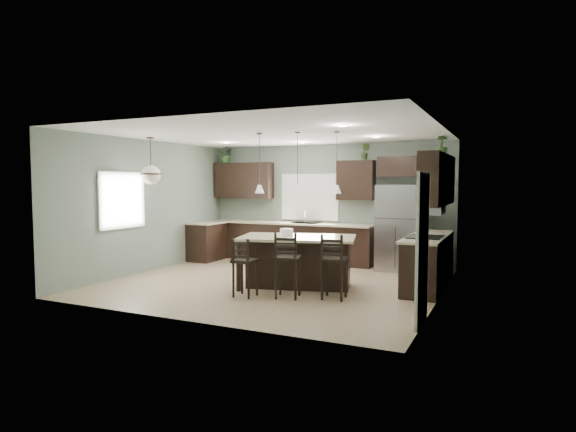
# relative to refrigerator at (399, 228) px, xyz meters

# --- Properties ---
(ground) EXTENTS (6.00, 6.00, 0.00)m
(ground) POSITION_rel_refrigerator_xyz_m (-1.86, -2.29, -0.93)
(ground) COLOR #9E8466
(ground) RESTS_ON ground
(pantry_door) EXTENTS (0.04, 0.82, 2.04)m
(pantry_door) POSITION_rel_refrigerator_xyz_m (1.11, -3.84, 0.09)
(pantry_door) COLOR white
(pantry_door) RESTS_ON ground
(window_back) EXTENTS (1.35, 0.02, 1.00)m
(window_back) POSITION_rel_refrigerator_xyz_m (-2.26, 0.44, 0.62)
(window_back) COLOR white
(window_back) RESTS_ON room_shell
(window_left) EXTENTS (0.02, 1.10, 1.00)m
(window_left) POSITION_rel_refrigerator_xyz_m (-4.85, -3.09, 0.62)
(window_left) COLOR white
(window_left) RESTS_ON room_shell
(left_return_cabs) EXTENTS (0.60, 0.90, 0.90)m
(left_return_cabs) POSITION_rel_refrigerator_xyz_m (-4.56, -0.59, -0.48)
(left_return_cabs) COLOR black
(left_return_cabs) RESTS_ON ground
(left_return_countertop) EXTENTS (0.66, 0.96, 0.04)m
(left_return_countertop) POSITION_rel_refrigerator_xyz_m (-4.54, -0.59, -0.01)
(left_return_countertop) COLOR #C3BA93
(left_return_countertop) RESTS_ON left_return_cabs
(back_lower_cabs) EXTENTS (4.20, 0.60, 0.90)m
(back_lower_cabs) POSITION_rel_refrigerator_xyz_m (-2.71, 0.16, -0.48)
(back_lower_cabs) COLOR black
(back_lower_cabs) RESTS_ON ground
(back_countertop) EXTENTS (4.20, 0.66, 0.04)m
(back_countertop) POSITION_rel_refrigerator_xyz_m (-2.71, 0.14, -0.01)
(back_countertop) COLOR #C3BA93
(back_countertop) RESTS_ON back_lower_cabs
(sink_inset) EXTENTS (0.70, 0.45, 0.01)m
(sink_inset) POSITION_rel_refrigerator_xyz_m (-2.26, 0.14, 0.01)
(sink_inset) COLOR gray
(sink_inset) RESTS_ON back_countertop
(faucet) EXTENTS (0.02, 0.02, 0.28)m
(faucet) POSITION_rel_refrigerator_xyz_m (-2.26, 0.11, 0.16)
(faucet) COLOR silver
(faucet) RESTS_ON back_countertop
(back_upper_left) EXTENTS (1.55, 0.34, 0.90)m
(back_upper_left) POSITION_rel_refrigerator_xyz_m (-4.01, 0.29, 1.02)
(back_upper_left) COLOR black
(back_upper_left) RESTS_ON room_shell
(back_upper_right) EXTENTS (0.85, 0.34, 0.90)m
(back_upper_right) POSITION_rel_refrigerator_xyz_m (-1.06, 0.29, 1.02)
(back_upper_right) COLOR black
(back_upper_right) RESTS_ON room_shell
(fridge_header) EXTENTS (1.05, 0.34, 0.45)m
(fridge_header) POSITION_rel_refrigerator_xyz_m (-0.01, 0.29, 1.32)
(fridge_header) COLOR black
(fridge_header) RESTS_ON room_shell
(right_lower_cabs) EXTENTS (0.60, 2.35, 0.90)m
(right_lower_cabs) POSITION_rel_refrigerator_xyz_m (0.84, -1.42, -0.48)
(right_lower_cabs) COLOR black
(right_lower_cabs) RESTS_ON ground
(right_countertop) EXTENTS (0.66, 2.35, 0.04)m
(right_countertop) POSITION_rel_refrigerator_xyz_m (0.82, -1.42, -0.01)
(right_countertop) COLOR #C3BA93
(right_countertop) RESTS_ON right_lower_cabs
(cooktop) EXTENTS (0.58, 0.75, 0.02)m
(cooktop) POSITION_rel_refrigerator_xyz_m (0.82, -1.69, 0.02)
(cooktop) COLOR black
(cooktop) RESTS_ON right_countertop
(wall_oven_front) EXTENTS (0.01, 0.72, 0.60)m
(wall_oven_front) POSITION_rel_refrigerator_xyz_m (0.53, -1.69, -0.48)
(wall_oven_front) COLOR gray
(wall_oven_front) RESTS_ON right_lower_cabs
(right_upper_cabs) EXTENTS (0.34, 2.35, 0.90)m
(right_upper_cabs) POSITION_rel_refrigerator_xyz_m (0.97, -1.42, 1.02)
(right_upper_cabs) COLOR black
(right_upper_cabs) RESTS_ON room_shell
(microwave) EXTENTS (0.40, 0.75, 0.40)m
(microwave) POSITION_rel_refrigerator_xyz_m (0.92, -1.69, 0.62)
(microwave) COLOR gray
(microwave) RESTS_ON right_upper_cabs
(refrigerator) EXTENTS (0.90, 0.74, 1.85)m
(refrigerator) POSITION_rel_refrigerator_xyz_m (0.00, 0.00, 0.00)
(refrigerator) COLOR #93939B
(refrigerator) RESTS_ON ground
(kitchen_island) EXTENTS (2.29, 1.66, 0.92)m
(kitchen_island) POSITION_rel_refrigerator_xyz_m (-1.32, -2.43, -0.46)
(kitchen_island) COLOR black
(kitchen_island) RESTS_ON ground
(serving_dish) EXTENTS (0.24, 0.24, 0.14)m
(serving_dish) POSITION_rel_refrigerator_xyz_m (-1.52, -2.48, 0.07)
(serving_dish) COLOR white
(serving_dish) RESTS_ON kitchen_island
(bar_stool_left) EXTENTS (0.37, 0.37, 0.99)m
(bar_stool_left) POSITION_rel_refrigerator_xyz_m (-1.81, -3.48, -0.43)
(bar_stool_left) COLOR black
(bar_stool_left) RESTS_ON ground
(bar_stool_center) EXTENTS (0.49, 0.49, 1.10)m
(bar_stool_center) POSITION_rel_refrigerator_xyz_m (-1.13, -3.26, -0.38)
(bar_stool_center) COLOR black
(bar_stool_center) RESTS_ON ground
(bar_stool_right) EXTENTS (0.43, 0.43, 1.08)m
(bar_stool_right) POSITION_rel_refrigerator_xyz_m (-0.42, -3.01, -0.39)
(bar_stool_right) COLOR black
(bar_stool_right) RESTS_ON ground
(pendant_left) EXTENTS (0.17, 0.17, 1.10)m
(pendant_left) POSITION_rel_refrigerator_xyz_m (-2.00, -2.61, 1.32)
(pendant_left) COLOR white
(pendant_left) RESTS_ON room_shell
(pendant_center) EXTENTS (0.17, 0.17, 1.10)m
(pendant_center) POSITION_rel_refrigerator_xyz_m (-1.32, -2.43, 1.32)
(pendant_center) COLOR white
(pendant_center) RESTS_ON room_shell
(pendant_right) EXTENTS (0.17, 0.17, 1.10)m
(pendant_right) POSITION_rel_refrigerator_xyz_m (-0.65, -2.25, 1.32)
(pendant_right) COLOR silver
(pendant_right) RESTS_ON room_shell
(chandelier) EXTENTS (0.42, 0.42, 0.94)m
(chandelier) POSITION_rel_refrigerator_xyz_m (-4.35, -2.79, 1.41)
(chandelier) COLOR beige
(chandelier) RESTS_ON room_shell
(plant_back_left) EXTENTS (0.40, 0.35, 0.43)m
(plant_back_left) POSITION_rel_refrigerator_xyz_m (-4.51, 0.26, 1.69)
(plant_back_left) COLOR #305927
(plant_back_left) RESTS_ON back_upper_left
(plant_back_right) EXTENTS (0.21, 0.17, 0.38)m
(plant_back_right) POSITION_rel_refrigerator_xyz_m (-0.84, 0.26, 1.66)
(plant_back_right) COLOR #375324
(plant_back_right) RESTS_ON back_upper_right
(plant_right_wall) EXTENTS (0.25, 0.25, 0.40)m
(plant_right_wall) POSITION_rel_refrigerator_xyz_m (0.94, -0.80, 1.68)
(plant_right_wall) COLOR #2F4B20
(plant_right_wall) RESTS_ON right_upper_cabs
(room_shell) EXTENTS (6.00, 6.00, 6.00)m
(room_shell) POSITION_rel_refrigerator_xyz_m (-1.86, -2.29, 0.77)
(room_shell) COLOR slate
(room_shell) RESTS_ON ground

